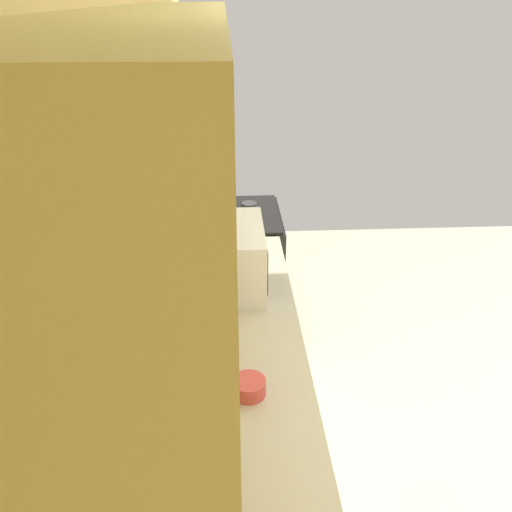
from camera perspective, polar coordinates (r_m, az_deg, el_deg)
The scene contains 6 objects.
ground_plane at distance 3.13m, azimuth 24.13°, elevation -21.96°, with size 6.47×6.47×0.00m, color beige.
wall_back at distance 2.00m, azimuth -13.27°, elevation 0.85°, with size 4.16×0.12×2.78m, color #EBCB7E.
upper_cabinets at distance 1.40m, azimuth -9.34°, elevation 10.69°, with size 2.21×0.30×0.70m.
oven_range at distance 3.72m, azimuth -2.43°, elevation -1.80°, with size 0.71×0.66×1.08m.
microwave at distance 2.61m, azimuth -3.32°, elevation -0.05°, with size 0.52×0.39×0.32m.
bowl at distance 1.99m, azimuth -0.80°, elevation -14.10°, with size 0.13×0.13×0.06m.
Camera 1 is at (-1.77, 1.29, 2.24)m, focal length 36.45 mm.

